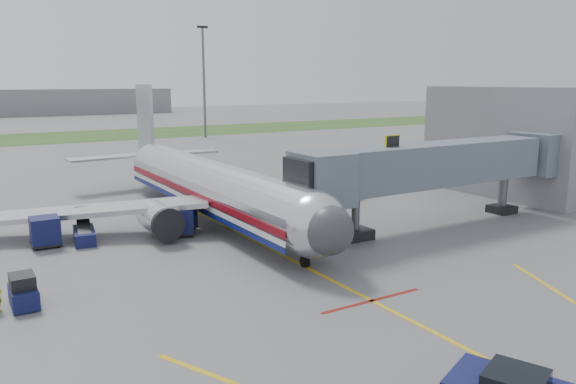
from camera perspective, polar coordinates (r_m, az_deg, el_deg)
ground at (r=31.06m, az=3.75°, el=-8.59°), size 400.00×400.00×0.00m
grass_strip at (r=115.58m, az=-22.90°, el=5.12°), size 300.00×25.00×0.01m
apron_markings at (r=25.81m, az=13.47°, el=-13.13°), size 21.52×50.00×0.01m
airliner at (r=43.32m, az=-7.85°, el=0.65°), size 32.10×35.67×10.25m
jet_bridge at (r=41.88m, az=14.38°, el=2.57°), size 25.30×4.00×6.90m
terminal at (r=58.09m, az=22.80°, el=4.90°), size 10.00×16.00×10.00m
light_mast_right at (r=107.37m, az=-8.54°, el=11.23°), size 2.00×0.44×20.40m
baggage_tug at (r=29.71m, az=-25.30°, el=-9.20°), size 1.18×2.25×1.57m
baggage_cart_a at (r=40.99m, az=-10.64°, el=-2.61°), size 2.02×2.02×1.67m
baggage_cart_b at (r=39.40m, az=-23.44°, el=-3.72°), size 1.85×1.85×1.94m
baggage_cart_c at (r=39.49m, az=-10.88°, el=-2.97°), size 2.25×2.25×1.91m
belt_loader at (r=39.77m, az=-19.99°, el=-4.08°), size 1.79×4.12×1.95m
ground_power_cart at (r=39.37m, az=1.85°, el=-3.41°), size 1.63×1.27×1.16m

